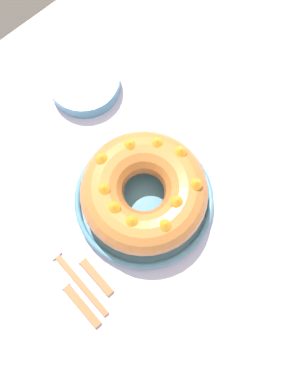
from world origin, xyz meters
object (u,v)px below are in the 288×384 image
object	(u,v)px
cake_knife	(84,262)
fork	(67,268)
serving_knife	(67,288)
bundt_cake	(144,192)
serving_dish	(144,200)
side_bowl	(85,83)

from	to	relation	value
cake_knife	fork	bearing A→B (deg)	160.92
fork	serving_knife	bearing A→B (deg)	-126.27
bundt_cake	fork	bearing A→B (deg)	179.95
serving_dish	cake_knife	xyz separation A→B (m)	(-0.18, -0.01, -0.01)
cake_knife	side_bowl	xyz separation A→B (m)	(0.26, 0.31, 0.02)
serving_dish	side_bowl	world-z (taller)	side_bowl
bundt_cake	serving_knife	bearing A→B (deg)	-172.23
bundt_cake	side_bowl	world-z (taller)	bundt_cake
serving_dish	side_bowl	size ratio (longest dim) A/B	1.81
serving_dish	serving_knife	bearing A→B (deg)	-172.23
side_bowl	serving_dish	bearing A→B (deg)	-105.62
cake_knife	serving_dish	bearing A→B (deg)	8.81
serving_dish	bundt_cake	size ratio (longest dim) A/B	1.14
cake_knife	side_bowl	size ratio (longest dim) A/B	1.24
serving_dish	bundt_cake	distance (m)	0.06
fork	serving_knife	world-z (taller)	serving_knife
cake_knife	side_bowl	bearing A→B (deg)	54.08
bundt_cake	serving_knife	xyz separation A→B (m)	(-0.24, -0.03, -0.07)
fork	serving_knife	size ratio (longest dim) A/B	0.95
serving_dish	serving_knife	world-z (taller)	serving_dish
serving_dish	serving_knife	distance (m)	0.24
serving_dish	fork	distance (m)	0.21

